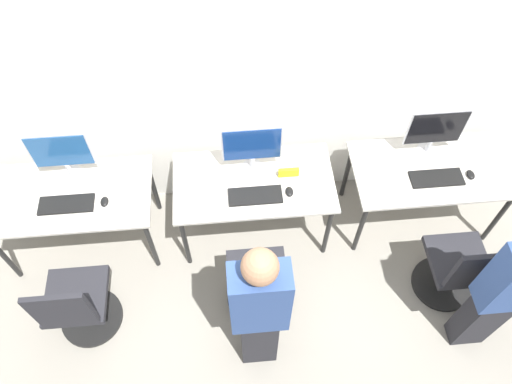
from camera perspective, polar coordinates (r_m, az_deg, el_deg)
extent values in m
plane|color=gray|center=(4.29, 0.16, -7.91)|extent=(20.00, 20.00, 0.00)
cube|color=silver|center=(3.64, -0.94, 13.54)|extent=(12.00, 0.05, 2.80)
cube|color=#BCB7AD|center=(4.06, -20.60, -0.41)|extent=(1.25, 0.67, 0.02)
cylinder|color=black|center=(4.40, -26.85, -6.57)|extent=(0.04, 0.04, 0.68)
cylinder|color=black|center=(4.06, -11.86, -5.93)|extent=(0.04, 0.04, 0.68)
cylinder|color=black|center=(4.68, -25.63, -0.41)|extent=(0.04, 0.04, 0.68)
cylinder|color=black|center=(4.37, -11.65, 0.66)|extent=(0.04, 0.04, 0.68)
cylinder|color=#B2B2B7|center=(4.16, -20.36, 2.02)|extent=(0.16, 0.16, 0.01)
cylinder|color=#B2B2B7|center=(4.11, -20.61, 2.52)|extent=(0.04, 0.04, 0.11)
cube|color=#B2B2B7|center=(3.95, -21.51, 4.43)|extent=(0.45, 0.01, 0.34)
cube|color=navy|center=(3.95, -21.52, 4.34)|extent=(0.43, 0.01, 0.32)
cube|color=black|center=(3.99, -20.85, -1.32)|extent=(0.41, 0.16, 0.02)
ellipsoid|color=black|center=(3.90, -16.93, -1.05)|extent=(0.06, 0.09, 0.03)
cylinder|color=black|center=(4.28, -18.20, -13.46)|extent=(0.48, 0.48, 0.03)
cylinder|color=black|center=(4.09, -18.98, -12.38)|extent=(0.04, 0.04, 0.39)
cube|color=#232328|center=(3.90, -19.87, -11.14)|extent=(0.44, 0.44, 0.05)
cube|color=#232328|center=(3.61, -21.34, -12.51)|extent=(0.40, 0.04, 0.44)
cube|color=#BCB7AD|center=(3.87, -0.26, 1.10)|extent=(1.25, 0.67, 0.02)
cylinder|color=black|center=(4.03, -8.08, -5.70)|extent=(0.04, 0.04, 0.68)
cylinder|color=black|center=(4.08, 8.18, -4.45)|extent=(0.04, 0.04, 0.68)
cylinder|color=black|center=(4.33, -8.15, 0.92)|extent=(0.04, 0.04, 0.68)
cylinder|color=black|center=(4.38, 6.93, 2.00)|extent=(0.04, 0.04, 0.68)
cylinder|color=#B2B2B7|center=(3.93, -0.43, 2.88)|extent=(0.16, 0.16, 0.01)
cylinder|color=#B2B2B7|center=(3.88, -0.44, 3.42)|extent=(0.04, 0.04, 0.11)
cube|color=#B2B2B7|center=(3.72, -0.47, 5.50)|extent=(0.45, 0.01, 0.34)
cube|color=navy|center=(3.71, -0.46, 5.40)|extent=(0.43, 0.01, 0.32)
cube|color=black|center=(3.77, -0.08, -0.43)|extent=(0.41, 0.16, 0.02)
ellipsoid|color=black|center=(3.79, 3.84, 0.05)|extent=(0.06, 0.09, 0.03)
cylinder|color=black|center=(4.14, 0.14, -12.08)|extent=(0.48, 0.48, 0.03)
cylinder|color=black|center=(3.94, 0.14, -10.92)|extent=(0.04, 0.04, 0.39)
cube|color=#232328|center=(3.74, 0.15, -9.58)|extent=(0.44, 0.44, 0.05)
cube|color=#232328|center=(3.43, 0.47, -10.93)|extent=(0.40, 0.04, 0.44)
cube|color=#232328|center=(3.66, 0.34, -16.10)|extent=(0.25, 0.16, 0.73)
cube|color=navy|center=(3.02, 0.41, -12.04)|extent=(0.36, 0.20, 0.64)
sphere|color=#9E7051|center=(2.63, 0.47, -8.56)|extent=(0.21, 0.21, 0.21)
cube|color=#BCB7AD|center=(4.18, 19.47, 2.43)|extent=(1.25, 0.67, 0.02)
cylinder|color=black|center=(4.14, 11.83, -4.12)|extent=(0.04, 0.04, 0.68)
cylinder|color=black|center=(4.56, 25.89, -2.69)|extent=(0.04, 0.04, 0.68)
cylinder|color=black|center=(4.43, 10.34, 2.23)|extent=(0.04, 0.04, 0.68)
cylinder|color=black|center=(4.83, 23.69, 3.04)|extent=(0.04, 0.04, 0.68)
cylinder|color=#B2B2B7|center=(4.26, 18.90, 4.48)|extent=(0.16, 0.16, 0.01)
cylinder|color=#B2B2B7|center=(4.22, 19.12, 5.00)|extent=(0.04, 0.04, 0.11)
cube|color=#B2B2B7|center=(4.07, 19.93, 6.95)|extent=(0.45, 0.01, 0.34)
cube|color=black|center=(4.06, 19.96, 6.86)|extent=(0.43, 0.01, 0.32)
cube|color=black|center=(4.11, 19.94, 1.50)|extent=(0.41, 0.16, 0.02)
ellipsoid|color=black|center=(4.22, 23.32, 1.84)|extent=(0.06, 0.09, 0.03)
cylinder|color=black|center=(4.46, 20.38, -9.79)|extent=(0.48, 0.48, 0.03)
cylinder|color=black|center=(4.28, 21.20, -8.60)|extent=(0.04, 0.04, 0.39)
cube|color=#232328|center=(4.09, 22.14, -7.23)|extent=(0.44, 0.44, 0.05)
cube|color=#232328|center=(3.82, 24.19, -8.19)|extent=(0.40, 0.04, 0.44)
cube|color=#232328|center=(4.05, 24.18, -12.94)|extent=(0.25, 0.16, 0.72)
cube|color=yellow|center=(3.87, 3.75, 2.24)|extent=(0.16, 0.03, 0.08)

